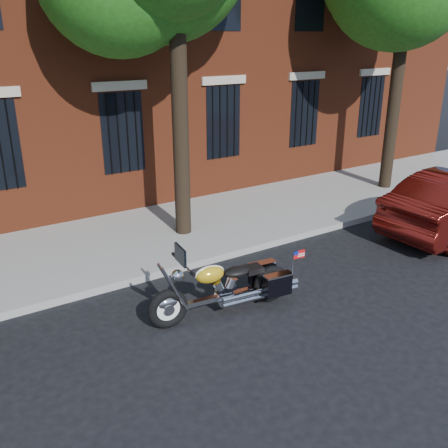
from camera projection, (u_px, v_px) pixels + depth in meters
ground at (234, 293)px, 9.29m from camera, size 120.00×120.00×0.00m
curb at (197, 263)px, 10.35m from camera, size 40.00×0.16×0.15m
sidewalk at (158, 234)px, 11.83m from camera, size 40.00×3.60×0.15m
motorcycle at (229, 288)px, 8.48m from camera, size 2.72×0.95×1.39m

